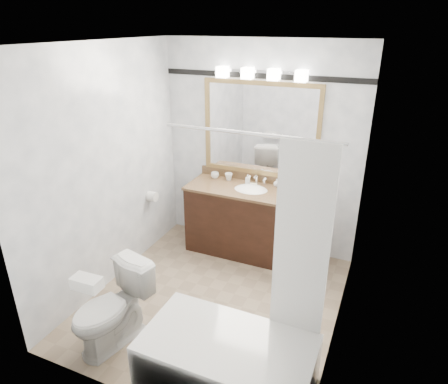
# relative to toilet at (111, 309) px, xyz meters

# --- Properties ---
(room) EXTENTS (2.42, 2.62, 2.52)m
(room) POSITION_rel_toilet_xyz_m (0.57, 0.90, 0.88)
(room) COLOR gray
(room) RESTS_ON ground
(vanity) EXTENTS (1.53, 0.58, 0.97)m
(vanity) POSITION_rel_toilet_xyz_m (0.57, 1.91, 0.07)
(vanity) COLOR black
(vanity) RESTS_ON ground
(mirror) EXTENTS (1.40, 0.04, 1.10)m
(mirror) POSITION_rel_toilet_xyz_m (0.57, 2.18, 1.13)
(mirror) COLOR #9B7B46
(mirror) RESTS_ON room
(vanity_light_bar) EXTENTS (1.02, 0.14, 0.12)m
(vanity_light_bar) POSITION_rel_toilet_xyz_m (0.57, 2.12, 1.76)
(vanity_light_bar) COLOR silver
(vanity_light_bar) RESTS_ON room
(accent_stripe) EXTENTS (2.40, 0.01, 0.06)m
(accent_stripe) POSITION_rel_toilet_xyz_m (0.57, 2.19, 1.73)
(accent_stripe) COLOR black
(accent_stripe) RESTS_ON room
(bathtub) EXTENTS (1.30, 0.75, 1.96)m
(bathtub) POSITION_rel_toilet_xyz_m (1.13, -0.00, -0.09)
(bathtub) COLOR white
(bathtub) RESTS_ON ground
(tp_roll) EXTENTS (0.11, 0.12, 0.12)m
(tp_roll) POSITION_rel_toilet_xyz_m (-0.57, 1.56, 0.33)
(tp_roll) COLOR white
(tp_roll) RESTS_ON room
(toilet) EXTENTS (0.57, 0.80, 0.74)m
(toilet) POSITION_rel_toilet_xyz_m (0.00, 0.00, 0.00)
(toilet) COLOR white
(toilet) RESTS_ON ground
(tissue_box) EXTENTS (0.24, 0.14, 0.10)m
(tissue_box) POSITION_rel_toilet_xyz_m (0.00, -0.22, 0.42)
(tissue_box) COLOR white
(tissue_box) RESTS_ON toilet
(coffee_maker) EXTENTS (0.19, 0.25, 0.38)m
(coffee_maker) POSITION_rel_toilet_xyz_m (1.15, 1.87, 0.67)
(coffee_maker) COLOR black
(coffee_maker) RESTS_ON vanity
(cup_left) EXTENTS (0.12, 0.12, 0.08)m
(cup_left) POSITION_rel_toilet_xyz_m (0.04, 2.07, 0.52)
(cup_left) COLOR white
(cup_left) RESTS_ON vanity
(cup_right) EXTENTS (0.11, 0.11, 0.09)m
(cup_right) POSITION_rel_toilet_xyz_m (0.22, 2.08, 0.52)
(cup_right) COLOR white
(cup_right) RESTS_ON vanity
(soap_bottle_a) EXTENTS (0.06, 0.06, 0.11)m
(soap_bottle_a) POSITION_rel_toilet_xyz_m (0.47, 2.07, 0.54)
(soap_bottle_a) COLOR white
(soap_bottle_a) RESTS_ON vanity
(soap_bottle_b) EXTENTS (0.09, 0.09, 0.10)m
(soap_bottle_b) POSITION_rel_toilet_xyz_m (0.82, 2.11, 0.53)
(soap_bottle_b) COLOR white
(soap_bottle_b) RESTS_ON vanity
(soap_bar) EXTENTS (0.09, 0.07, 0.03)m
(soap_bar) POSITION_rel_toilet_xyz_m (0.56, 2.03, 0.49)
(soap_bar) COLOR beige
(soap_bar) RESTS_ON vanity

